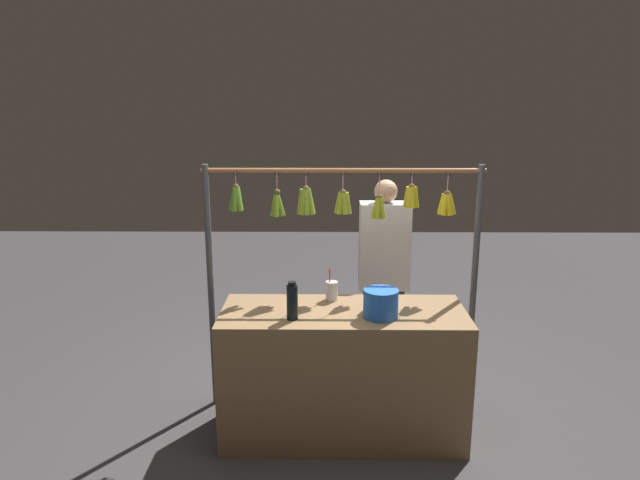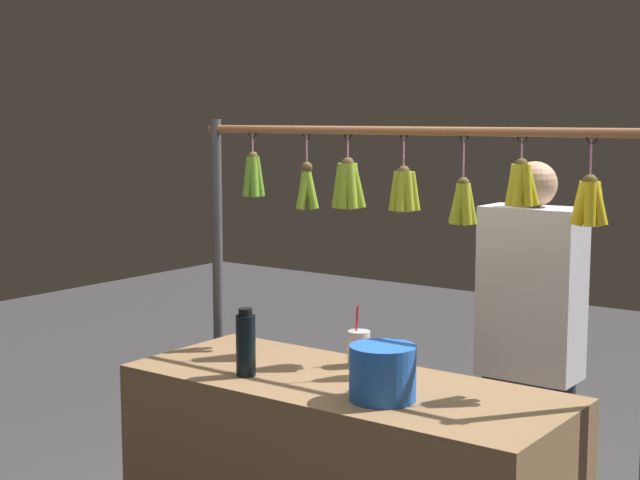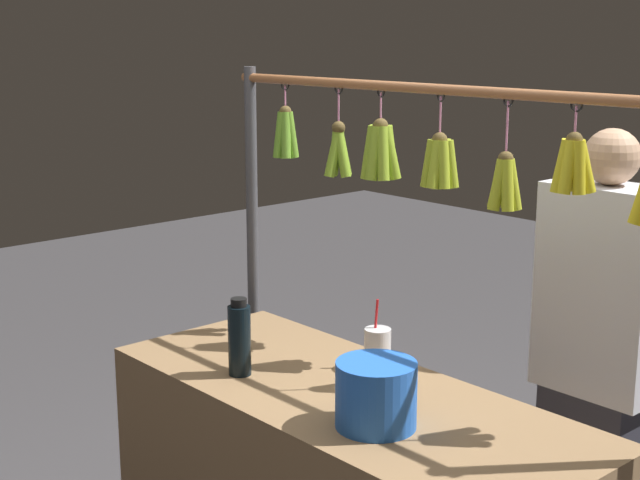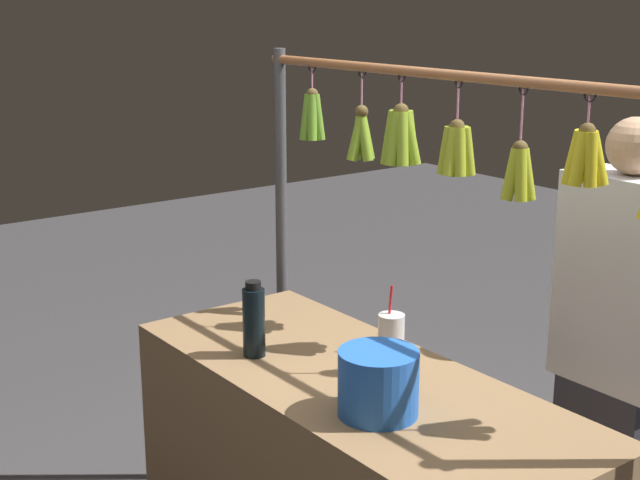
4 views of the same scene
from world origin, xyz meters
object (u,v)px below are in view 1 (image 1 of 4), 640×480
blue_bucket (381,303)px  vendor_person (383,284)px  drink_cup (332,291)px  water_bottle (292,301)px

blue_bucket → vendor_person: (-0.11, -0.90, -0.17)m
blue_bucket → drink_cup: bearing=-45.9°
blue_bucket → drink_cup: (0.30, -0.31, -0.02)m
blue_bucket → vendor_person: size_ratio=0.13×
drink_cup → vendor_person: 0.73m
drink_cup → vendor_person: bearing=-124.8°
drink_cup → vendor_person: size_ratio=0.14×
water_bottle → blue_bucket: (-0.54, -0.04, -0.02)m
blue_bucket → vendor_person: 0.92m
vendor_person → water_bottle: bearing=55.1°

